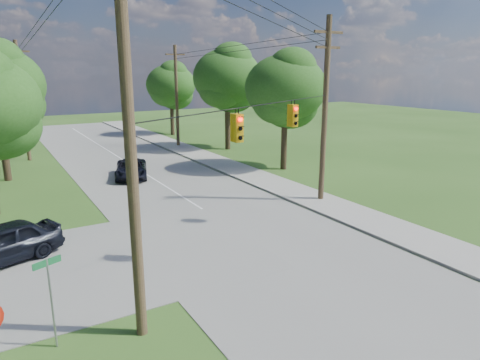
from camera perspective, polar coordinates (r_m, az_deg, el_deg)
ground at (r=15.23m, az=4.90°, el=-15.42°), size 140.00×140.00×0.00m
main_road at (r=19.97m, az=1.25°, el=-7.81°), size 10.00×100.00×0.03m
sidewalk_east at (r=23.96m, az=15.04°, el=-4.37°), size 2.60×100.00×0.12m
pole_sw at (r=11.62m, az=-14.61°, el=7.35°), size 2.00×0.32×12.00m
pole_ne at (r=25.14m, az=11.26°, el=9.34°), size 2.00×0.32×10.50m
pole_north_e at (r=44.05m, az=-8.45°, el=11.06°), size 2.00×0.32×10.00m
pole_north_w at (r=40.86m, az=-27.03°, el=9.43°), size 2.00×0.32×10.00m
power_lines at (r=24.15m, az=-8.33°, el=18.02°), size 13.93×29.62×4.93m
traffic_signals at (r=18.44m, az=3.77°, el=7.93°), size 4.91×3.27×1.05m
tree_e_near at (r=33.25m, az=6.08°, el=12.05°), size 6.20×6.20×8.81m
tree_e_mid at (r=41.93m, az=-1.71°, el=13.48°), size 6.60×6.60×9.64m
tree_e_far at (r=52.40m, az=-9.20°, el=12.41°), size 5.80×5.80×8.32m
car_main_north at (r=31.87m, az=-14.30°, el=1.46°), size 3.48×5.10×1.30m
street_name_sign at (r=13.11m, az=-23.95°, el=-13.48°), size 0.75×0.34×2.68m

